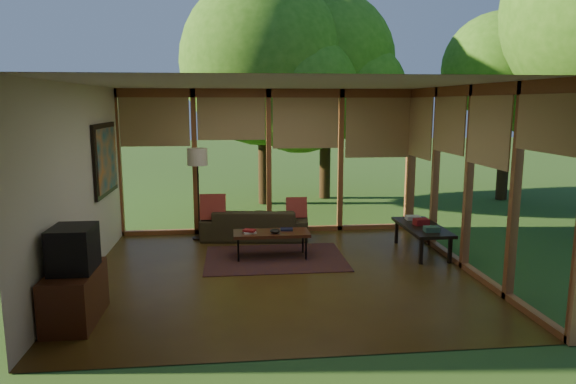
{
  "coord_description": "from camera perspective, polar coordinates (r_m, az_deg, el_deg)",
  "views": [
    {
      "loc": [
        -0.67,
        -7.08,
        2.45
      ],
      "look_at": [
        0.17,
        0.7,
        1.08
      ],
      "focal_mm": 32.0,
      "sensor_mm": 36.0,
      "label": 1
    }
  ],
  "objects": [
    {
      "name": "window_wall_right",
      "position": [
        7.94,
        19.44,
        1.39
      ],
      "size": [
        0.12,
        5.0,
        2.7
      ],
      "primitive_type": "cube",
      "color": "#9E5931",
      "rests_on": "ground"
    },
    {
      "name": "wall_painting",
      "position": [
        8.77,
        -19.62,
        3.46
      ],
      "size": [
        0.06,
        1.35,
        1.15
      ],
      "color": "black",
      "rests_on": "wall_left"
    },
    {
      "name": "console_book_b",
      "position": [
        8.75,
        14.58,
        -3.23
      ],
      "size": [
        0.25,
        0.19,
        0.1
      ],
      "primitive_type": "cube",
      "rotation": [
        0.0,
        0.0,
        0.11
      ],
      "color": "maroon",
      "rests_on": "side_console"
    },
    {
      "name": "ct_bowl",
      "position": [
        8.06,
        -1.45,
        -4.37
      ],
      "size": [
        0.16,
        0.16,
        0.07
      ],
      "primitive_type": "ellipsoid",
      "color": "black",
      "rests_on": "coffee_table"
    },
    {
      "name": "tree_ne",
      "position": [
        13.32,
        4.21,
        14.24
      ],
      "size": [
        3.45,
        3.45,
        5.2
      ],
      "color": "#342313",
      "rests_on": "ground"
    },
    {
      "name": "tree_far",
      "position": [
        13.95,
        22.35,
        12.44
      ],
      "size": [
        2.76,
        2.76,
        4.64
      ],
      "color": "#342313",
      "rests_on": "ground"
    },
    {
      "name": "ct_book_lower",
      "position": [
        8.09,
        -4.31,
        -4.49
      ],
      "size": [
        0.22,
        0.18,
        0.03
      ],
      "primitive_type": "cube",
      "rotation": [
        0.0,
        0.0,
        0.23
      ],
      "color": "beige",
      "rests_on": "coffee_table"
    },
    {
      "name": "floor",
      "position": [
        7.52,
        -0.72,
        -9.08
      ],
      "size": [
        5.5,
        5.5,
        0.0
      ],
      "primitive_type": "plane",
      "color": "#553C16",
      "rests_on": "ground"
    },
    {
      "name": "wall_front",
      "position": [
        4.76,
        2.1,
        -3.43
      ],
      "size": [
        5.5,
        0.04,
        2.7
      ],
      "primitive_type": "cube",
      "color": "silver",
      "rests_on": "ground"
    },
    {
      "name": "console_book_a",
      "position": [
        8.35,
        15.66,
        -3.99
      ],
      "size": [
        0.23,
        0.17,
        0.08
      ],
      "primitive_type": "cube",
      "rotation": [
        0.0,
        0.0,
        -0.04
      ],
      "color": "#365E4F",
      "rests_on": "side_console"
    },
    {
      "name": "floor_lamp",
      "position": [
        9.26,
        -10.03,
        3.29
      ],
      "size": [
        0.36,
        0.36,
        1.65
      ],
      "color": "black",
      "rests_on": "floor"
    },
    {
      "name": "media_cabinet",
      "position": [
        6.36,
        -22.59,
        -10.61
      ],
      "size": [
        0.5,
        1.0,
        0.6
      ],
      "primitive_type": "cube",
      "color": "#4F2515",
      "rests_on": "floor"
    },
    {
      "name": "window_wall_back",
      "position": [
        9.67,
        -2.14,
        3.38
      ],
      "size": [
        5.5,
        0.12,
        2.7
      ],
      "primitive_type": "cube",
      "color": "#9E5931",
      "rests_on": "ground"
    },
    {
      "name": "tree_nw",
      "position": [
        12.54,
        -2.79,
        14.22
      ],
      "size": [
        3.94,
        3.94,
        5.37
      ],
      "color": "#342313",
      "rests_on": "ground"
    },
    {
      "name": "coffee_table",
      "position": [
        8.17,
        -1.85,
        -4.68
      ],
      "size": [
        1.2,
        0.5,
        0.43
      ],
      "color": "#4F2515",
      "rests_on": "floor"
    },
    {
      "name": "rug",
      "position": [
        8.23,
        -1.44,
        -7.36
      ],
      "size": [
        2.2,
        1.56,
        0.01
      ],
      "primitive_type": "cube",
      "color": "maroon",
      "rests_on": "floor"
    },
    {
      "name": "ceiling",
      "position": [
        7.12,
        -0.77,
        11.94
      ],
      "size": [
        5.5,
        5.5,
        0.0
      ],
      "primitive_type": "plane",
      "rotation": [
        3.14,
        0.0,
        0.0
      ],
      "color": "silver",
      "rests_on": "ground"
    },
    {
      "name": "wall_left",
      "position": [
        7.46,
        -22.26,
        0.71
      ],
      "size": [
        0.04,
        5.0,
        2.7
      ],
      "primitive_type": "cube",
      "color": "silver",
      "rests_on": "ground"
    },
    {
      "name": "ct_book_side",
      "position": [
        8.26,
        -0.16,
        -4.17
      ],
      "size": [
        0.2,
        0.16,
        0.03
      ],
      "primitive_type": "cube",
      "rotation": [
        0.0,
        0.0,
        -0.07
      ],
      "color": "black",
      "rests_on": "coffee_table"
    },
    {
      "name": "console_book_c",
      "position": [
        9.12,
        13.69,
        -2.79
      ],
      "size": [
        0.25,
        0.18,
        0.07
      ],
      "primitive_type": "cube",
      "rotation": [
        0.0,
        0.0,
        -0.04
      ],
      "color": "beige",
      "rests_on": "side_console"
    },
    {
      "name": "ct_book_upper",
      "position": [
        8.08,
        -4.31,
        -4.28
      ],
      "size": [
        0.22,
        0.2,
        0.03
      ],
      "primitive_type": "cube",
      "rotation": [
        0.0,
        0.0,
        -0.39
      ],
      "color": "maroon",
      "rests_on": "coffee_table"
    },
    {
      "name": "exterior_lawn",
      "position": [
        17.57,
        23.51,
        1.03
      ],
      "size": [
        40.0,
        40.0,
        0.0
      ],
      "primitive_type": "plane",
      "color": "#335A21",
      "rests_on": "ground"
    },
    {
      "name": "pillow_left",
      "position": [
        9.22,
        -8.34,
        -1.7
      ],
      "size": [
        0.46,
        0.24,
        0.48
      ],
      "primitive_type": "cube",
      "rotation": [
        -0.21,
        0.0,
        0.0
      ],
      "color": "maroon",
      "rests_on": "sofa"
    },
    {
      "name": "television",
      "position": [
        6.19,
        -22.75,
        -5.83
      ],
      "size": [
        0.45,
        0.55,
        0.5
      ],
      "primitive_type": "cube",
      "color": "black",
      "rests_on": "media_cabinet"
    },
    {
      "name": "side_console",
      "position": [
        8.73,
        14.67,
        -3.93
      ],
      "size": [
        0.6,
        1.4,
        0.46
      ],
      "color": "black",
      "rests_on": "floor"
    },
    {
      "name": "sofa",
      "position": [
        9.34,
        -3.67,
        -3.53
      ],
      "size": [
        1.99,
        0.98,
        0.56
      ],
      "primitive_type": "imported",
      "rotation": [
        0.0,
        0.0,
        3.02
      ],
      "color": "#3A321D",
      "rests_on": "floor"
    },
    {
      "name": "pillow_right",
      "position": [
        9.29,
        0.95,
        -1.78
      ],
      "size": [
        0.37,
        0.2,
        0.39
      ],
      "primitive_type": "cube",
      "rotation": [
        -0.21,
        0.0,
        0.0
      ],
      "color": "maroon",
      "rests_on": "sofa"
    }
  ]
}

